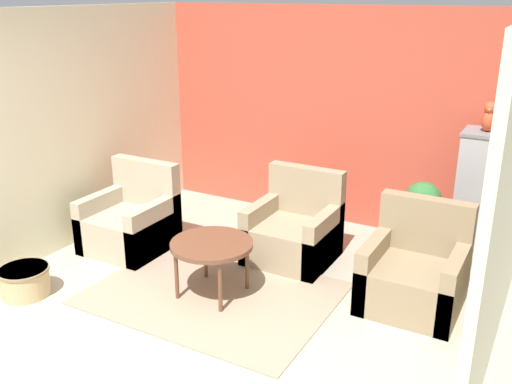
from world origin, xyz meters
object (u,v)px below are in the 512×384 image
(armchair_right, at_px, (414,275))
(potted_plant, at_px, (422,207))
(armchair_middle, at_px, (294,232))
(armchair_left, at_px, (131,223))
(parrot, at_px, (489,117))
(birdcage, at_px, (478,200))
(wicker_basket, at_px, (25,280))
(coffee_table, at_px, (212,247))

(armchair_right, relative_size, potted_plant, 1.11)
(armchair_middle, relative_size, potted_plant, 1.11)
(armchair_left, distance_m, potted_plant, 2.98)
(parrot, bearing_deg, birdcage, -90.00)
(wicker_basket, bearing_deg, birdcage, 38.29)
(armchair_right, height_order, parrot, parrot)
(birdcage, bearing_deg, armchair_right, -104.39)
(armchair_right, xyz_separation_m, armchair_middle, (-1.29, 0.32, 0.00))
(coffee_table, xyz_separation_m, armchair_left, (-1.29, 0.42, -0.18))
(armchair_right, height_order, wicker_basket, armchair_right)
(potted_plant, relative_size, wicker_basket, 1.82)
(coffee_table, distance_m, parrot, 2.83)
(wicker_basket, bearing_deg, armchair_right, 26.25)
(armchair_left, distance_m, birdcage, 3.51)
(wicker_basket, bearing_deg, parrot, 38.32)
(coffee_table, relative_size, armchair_middle, 0.81)
(coffee_table, bearing_deg, armchair_left, 162.03)
(armchair_left, relative_size, armchair_middle, 1.00)
(armchair_left, bearing_deg, coffee_table, -17.97)
(armchair_left, relative_size, armchair_right, 1.00)
(parrot, bearing_deg, armchair_middle, -152.44)
(armchair_middle, bearing_deg, parrot, 27.56)
(birdcage, xyz_separation_m, wicker_basket, (-3.37, -2.66, -0.51))
(armchair_right, distance_m, birdcage, 1.23)
(armchair_right, bearing_deg, armchair_middle, 166.17)
(armchair_left, xyz_separation_m, potted_plant, (2.70, 1.23, 0.27))
(parrot, height_order, wicker_basket, parrot)
(armchair_middle, xyz_separation_m, wicker_basket, (-1.78, -1.83, -0.14))
(birdcage, distance_m, wicker_basket, 4.32)
(armchair_right, bearing_deg, coffee_table, -156.52)
(armchair_middle, height_order, birdcage, birdcage)
(coffee_table, distance_m, birdcage, 2.65)
(coffee_table, bearing_deg, wicker_basket, -150.87)
(parrot, bearing_deg, armchair_right, -104.36)
(wicker_basket, bearing_deg, armchair_left, 81.79)
(armchair_right, bearing_deg, wicker_basket, -153.75)
(coffee_table, relative_size, wicker_basket, 1.64)
(armchair_left, xyz_separation_m, birdcage, (3.19, 1.42, 0.36))
(armchair_middle, bearing_deg, potted_plant, 29.76)
(armchair_right, bearing_deg, armchair_left, -174.47)
(coffee_table, xyz_separation_m, potted_plant, (1.41, 1.64, 0.08))
(armchair_middle, bearing_deg, birdcage, 27.49)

